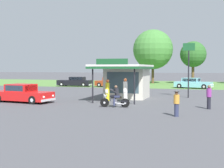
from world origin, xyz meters
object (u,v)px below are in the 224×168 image
at_px(motorcycle_with_rider, 115,98).
at_px(bystander_admiring_sedan, 177,103).
at_px(featured_classic_sedan, 22,94).
at_px(parked_car_back_row_far_left, 75,82).
at_px(parked_car_back_row_centre, 193,83).
at_px(bystander_chatting_near_pumps, 209,96).
at_px(parked_car_back_row_right, 112,83).
at_px(roadside_pole_sign, 189,61).
at_px(gas_pump_offside, 125,92).
at_px(gas_pump_nearside, 107,92).

distance_m(motorcycle_with_rider, bystander_admiring_sedan, 5.53).
distance_m(featured_classic_sedan, bystander_admiring_sedan, 13.47).
bearing_deg(parked_car_back_row_far_left, featured_classic_sedan, -78.16).
distance_m(motorcycle_with_rider, featured_classic_sedan, 8.32).
height_order(parked_car_back_row_centre, bystander_chatting_near_pumps, bystander_chatting_near_pumps).
bearing_deg(motorcycle_with_rider, parked_car_back_row_right, 107.04).
height_order(motorcycle_with_rider, parked_car_back_row_far_left, motorcycle_with_rider).
bearing_deg(motorcycle_with_rider, roadside_pole_sign, 61.45).
distance_m(parked_car_back_row_right, roadside_pole_sign, 18.07).
relative_size(parked_car_back_row_centre, parked_car_back_row_right, 1.02).
relative_size(gas_pump_offside, parked_car_back_row_centre, 0.37).
relative_size(parked_car_back_row_right, bystander_chatting_near_pumps, 3.19).
xyz_separation_m(gas_pump_nearside, featured_classic_sedan, (-6.74, -1.98, -0.18)).
bearing_deg(parked_car_back_row_far_left, motorcycle_with_rider, -60.42).
bearing_deg(parked_car_back_row_right, featured_classic_sedan, -93.83).
height_order(motorcycle_with_rider, parked_car_back_row_right, motorcycle_with_rider).
bearing_deg(gas_pump_offside, roadside_pole_sign, 50.44).
bearing_deg(gas_pump_offside, motorcycle_with_rider, -90.15).
bearing_deg(featured_classic_sedan, roadside_pole_sign, 30.63).
distance_m(motorcycle_with_rider, parked_car_back_row_right, 23.31).
xyz_separation_m(parked_car_back_row_centre, parked_car_back_row_far_left, (-17.48, -0.21, 0.01)).
bearing_deg(parked_car_back_row_right, parked_car_back_row_centre, 2.00).
relative_size(parked_car_back_row_right, parked_car_back_row_far_left, 0.97).
relative_size(motorcycle_with_rider, bystander_admiring_sedan, 1.44).
xyz_separation_m(gas_pump_offside, parked_car_back_row_far_left, (-12.77, 19.51, -0.24)).
bearing_deg(motorcycle_with_rider, featured_classic_sedan, 173.13).
height_order(motorcycle_with_rider, roadside_pole_sign, roadside_pole_sign).
xyz_separation_m(parked_car_back_row_centre, bystander_admiring_sedan, (-0.15, -25.80, 0.12)).
xyz_separation_m(gas_pump_offside, roadside_pole_sign, (4.72, 5.71, 2.58)).
xyz_separation_m(bystander_admiring_sedan, roadside_pole_sign, (0.16, 11.79, 2.70)).
bearing_deg(featured_classic_sedan, parked_car_back_row_far_left, 101.84).
distance_m(gas_pump_offside, parked_car_back_row_far_left, 23.32).
relative_size(gas_pump_nearside, motorcycle_with_rider, 0.88).
xyz_separation_m(parked_car_back_row_right, bystander_chatting_near_pumps, (13.27, -21.48, 0.21)).
bearing_deg(bystander_admiring_sedan, gas_pump_nearside, 134.99).
bearing_deg(bystander_admiring_sedan, parked_car_back_row_far_left, 124.10).
distance_m(parked_car_back_row_centre, parked_car_back_row_far_left, 17.48).
distance_m(featured_classic_sedan, parked_car_back_row_right, 21.34).
bearing_deg(bystander_chatting_near_pumps, featured_classic_sedan, 179.27).
height_order(gas_pump_nearside, bystander_admiring_sedan, gas_pump_nearside).
xyz_separation_m(featured_classic_sedan, roadside_pole_sign, (12.98, 7.69, 2.81)).
bearing_deg(gas_pump_offside, gas_pump_nearside, -180.00).
distance_m(gas_pump_offside, bystander_chatting_near_pumps, 6.78).
bearing_deg(parked_car_back_row_right, gas_pump_offside, -70.50).
relative_size(gas_pump_offside, motorcycle_with_rider, 0.93).
xyz_separation_m(parked_car_back_row_centre, roadside_pole_sign, (0.01, -14.01, 2.82)).
height_order(featured_classic_sedan, bystander_chatting_near_pumps, bystander_chatting_near_pumps).
relative_size(parked_car_back_row_far_left, roadside_pole_sign, 1.05).
height_order(gas_pump_offside, roadside_pole_sign, roadside_pole_sign).
xyz_separation_m(featured_classic_sedan, bystander_chatting_near_pumps, (14.69, -0.19, 0.20)).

